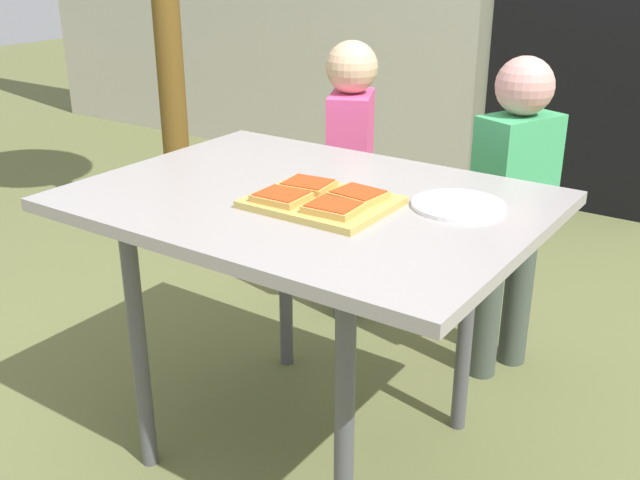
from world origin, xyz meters
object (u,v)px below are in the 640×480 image
(cutting_board, at_px, (322,202))
(plate_white_right, at_px, (458,205))
(pizza_slice_far_left, at_px, (307,184))
(child_left, at_px, (350,163))
(dining_table, at_px, (308,223))
(pizza_slice_near_right, at_px, (333,207))
(child_right, at_px, (513,201))
(pizza_slice_far_right, at_px, (358,195))
(pizza_slice_near_left, at_px, (281,197))

(cutting_board, distance_m, plate_white_right, 0.32)
(pizza_slice_far_left, height_order, child_left, child_left)
(dining_table, relative_size, pizza_slice_near_right, 9.18)
(cutting_board, relative_size, plate_white_right, 1.47)
(pizza_slice_near_right, bearing_deg, pizza_slice_far_left, 144.45)
(dining_table, height_order, child_right, child_right)
(plate_white_right, bearing_deg, pizza_slice_far_right, -149.11)
(pizza_slice_far_left, relative_size, child_left, 0.13)
(pizza_slice_far_right, xyz_separation_m, pizza_slice_near_left, (-0.14, -0.11, 0.00))
(pizza_slice_near_right, xyz_separation_m, child_left, (-0.49, 0.86, -0.19))
(dining_table, distance_m, plate_white_right, 0.37)
(pizza_slice_near_left, height_order, pizza_slice_near_right, same)
(pizza_slice_far_left, bearing_deg, plate_white_right, 19.50)
(cutting_board, distance_m, pizza_slice_far_right, 0.09)
(dining_table, bearing_deg, cutting_board, -32.16)
(pizza_slice_far_right, xyz_separation_m, child_left, (-0.49, 0.75, -0.19))
(pizza_slice_far_left, xyz_separation_m, pizza_slice_near_right, (0.15, -0.10, 0.00))
(pizza_slice_near_right, bearing_deg, cutting_board, 141.40)
(child_left, bearing_deg, pizza_slice_near_left, -67.87)
(dining_table, xyz_separation_m, child_right, (0.28, 0.68, -0.08))
(dining_table, xyz_separation_m, plate_white_right, (0.34, 0.13, 0.08))
(dining_table, relative_size, plate_white_right, 5.11)
(child_left, distance_m, child_right, 0.63)
(pizza_slice_near_right, relative_size, plate_white_right, 0.56)
(cutting_board, xyz_separation_m, pizza_slice_near_right, (0.07, -0.05, 0.02))
(cutting_board, xyz_separation_m, pizza_slice_far_left, (-0.08, 0.05, 0.02))
(cutting_board, height_order, pizza_slice_far_left, pizza_slice_far_left)
(cutting_board, bearing_deg, pizza_slice_near_right, -38.60)
(pizza_slice_far_right, bearing_deg, plate_white_right, 30.89)
(cutting_board, bearing_deg, child_left, 117.86)
(dining_table, height_order, child_left, child_left)
(cutting_board, height_order, child_left, child_left)
(cutting_board, bearing_deg, child_right, 74.27)
(pizza_slice_far_right, distance_m, child_right, 0.71)
(dining_table, relative_size, child_left, 1.11)
(cutting_board, distance_m, pizza_slice_near_right, 0.09)
(dining_table, relative_size, child_right, 1.10)
(dining_table, height_order, pizza_slice_far_right, pizza_slice_far_right)
(pizza_slice_near_left, relative_size, child_left, 0.12)
(pizza_slice_near_left, bearing_deg, pizza_slice_far_right, 38.57)
(pizza_slice_near_left, distance_m, child_left, 0.95)
(plate_white_right, relative_size, child_right, 0.22)
(pizza_slice_near_right, xyz_separation_m, plate_white_right, (0.20, 0.23, -0.02))
(pizza_slice_far_right, xyz_separation_m, plate_white_right, (0.20, 0.12, -0.02))
(cutting_board, bearing_deg, dining_table, 147.84)
(child_right, bearing_deg, pizza_slice_far_left, -112.57)
(pizza_slice_near_right, bearing_deg, dining_table, 144.57)
(pizza_slice_far_right, bearing_deg, child_right, 78.53)
(dining_table, height_order, cutting_board, cutting_board)
(dining_table, xyz_separation_m, pizza_slice_far_right, (0.14, 0.01, 0.10))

